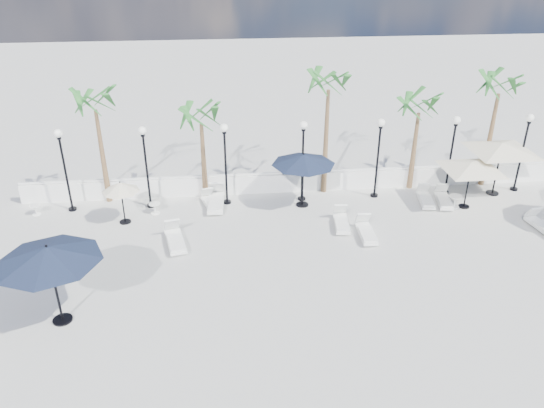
{
  "coord_description": "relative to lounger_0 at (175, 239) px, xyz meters",
  "views": [
    {
      "loc": [
        -3.65,
        -15.6,
        11.15
      ],
      "look_at": [
        -1.73,
        3.25,
        1.5
      ],
      "focal_mm": 35.0,
      "sensor_mm": 36.0,
      "label": 1
    }
  ],
  "objects": [
    {
      "name": "lamppost_3",
      "position": [
        5.67,
        3.53,
        2.24
      ],
      "size": [
        0.36,
        0.36,
        3.84
      ],
      "color": "black",
      "rests_on": "ground"
    },
    {
      "name": "parasol_navy_mid",
      "position": [
        5.61,
        2.96,
        2.01
      ],
      "size": [
        2.88,
        2.88,
        2.58
      ],
      "color": "black",
      "rests_on": "ground"
    },
    {
      "name": "ground",
      "position": [
        5.67,
        -2.97,
        -0.25
      ],
      "size": [
        100.0,
        100.0,
        0.0
      ],
      "primitive_type": "plane",
      "color": "#AFAEA9",
      "rests_on": "ground"
    },
    {
      "name": "lamppost_5",
      "position": [
        12.67,
        3.53,
        2.24
      ],
      "size": [
        0.36,
        0.36,
        3.84
      ],
      "color": "black",
      "rests_on": "ground"
    },
    {
      "name": "parasol_cream_sq_a",
      "position": [
        12.97,
        2.03,
        1.94
      ],
      "size": [
        4.81,
        4.81,
        2.36
      ],
      "color": "black",
      "rests_on": "ground"
    },
    {
      "name": "parasol_cream_small",
      "position": [
        -2.29,
        2.12,
        1.42
      ],
      "size": [
        1.59,
        1.59,
        1.95
      ],
      "color": "black",
      "rests_on": "ground"
    },
    {
      "name": "lounger_0",
      "position": [
        0.0,
        0.0,
        0.0
      ],
      "size": [
        1.04,
        2.08,
        0.75
      ],
      "rotation": [
        0.0,
        0.0,
        0.21
      ],
      "color": "silver",
      "rests_on": "ground"
    },
    {
      "name": "palm_4",
      "position": [
        14.87,
        4.33,
        4.48
      ],
      "size": [
        2.6,
        2.6,
        5.7
      ],
      "color": "brown",
      "rests_on": "ground"
    },
    {
      "name": "balustrade",
      "position": [
        5.67,
        4.53,
        0.22
      ],
      "size": [
        26.0,
        0.3,
        1.01
      ],
      "color": "white",
      "rests_on": "ground"
    },
    {
      "name": "palm_0",
      "position": [
        -3.33,
        4.33,
        4.28
      ],
      "size": [
        2.6,
        2.6,
        5.5
      ],
      "color": "brown",
      "rests_on": "ground"
    },
    {
      "name": "lounger_4",
      "position": [
        6.97,
        0.82,
        -0.02
      ],
      "size": [
        0.8,
        1.88,
        0.68
      ],
      "rotation": [
        0.0,
        0.0,
        -0.12
      ],
      "color": "silver",
      "rests_on": "ground"
    },
    {
      "name": "palm_3",
      "position": [
        11.17,
        4.33,
        3.7
      ],
      "size": [
        2.6,
        2.6,
        4.9
      ],
      "color": "brown",
      "rests_on": "ground"
    },
    {
      "name": "lounger_6",
      "position": [
        15.36,
        -0.38,
        -0.02
      ],
      "size": [
        0.83,
        1.93,
        0.7
      ],
      "rotation": [
        0.0,
        0.0,
        0.12
      ],
      "color": "silver",
      "rests_on": "ground"
    },
    {
      "name": "palm_2",
      "position": [
        6.87,
        4.33,
        4.86
      ],
      "size": [
        2.6,
        2.6,
        6.1
      ],
      "color": "brown",
      "rests_on": "ground"
    },
    {
      "name": "lamppost_4",
      "position": [
        9.17,
        3.53,
        2.24
      ],
      "size": [
        0.36,
        0.36,
        3.84
      ],
      "color": "black",
      "rests_on": "ground"
    },
    {
      "name": "parasol_navy_left",
      "position": [
        -3.36,
        -4.38,
        2.28
      ],
      "size": [
        3.25,
        3.25,
        2.87
      ],
      "color": "black",
      "rests_on": "ground"
    },
    {
      "name": "lamppost_0",
      "position": [
        -4.83,
        3.53,
        2.24
      ],
      "size": [
        0.36,
        0.36,
        3.84
      ],
      "color": "black",
      "rests_on": "ground"
    },
    {
      "name": "lounger_3",
      "position": [
        7.81,
        -0.13,
        -0.02
      ],
      "size": [
        0.67,
        1.88,
        0.7
      ],
      "rotation": [
        0.0,
        0.0,
        -0.04
      ],
      "color": "silver",
      "rests_on": "ground"
    },
    {
      "name": "side_table_2",
      "position": [
        12.51,
        2.04,
        0.09
      ],
      "size": [
        0.59,
        0.59,
        0.57
      ],
      "color": "silver",
      "rests_on": "ground"
    },
    {
      "name": "lamppost_6",
      "position": [
        16.17,
        3.53,
        2.24
      ],
      "size": [
        0.36,
        0.36,
        3.84
      ],
      "color": "black",
      "rests_on": "ground"
    },
    {
      "name": "lounger_2",
      "position": [
        1.65,
        3.26,
        0.02
      ],
      "size": [
        0.8,
        2.19,
        0.81
      ],
      "rotation": [
        0.0,
        0.0,
        -0.05
      ],
      "color": "silver",
      "rests_on": "ground"
    },
    {
      "name": "lamppost_2",
      "position": [
        2.17,
        3.53,
        2.24
      ],
      "size": [
        0.36,
        0.36,
        3.84
      ],
      "color": "black",
      "rests_on": "ground"
    },
    {
      "name": "lounger_1",
      "position": [
        1.41,
        3.25,
        -0.04
      ],
      "size": [
        0.95,
        1.76,
        0.63
      ],
      "rotation": [
        0.0,
        0.0,
        0.26
      ],
      "color": "silver",
      "rests_on": "ground"
    },
    {
      "name": "lamppost_1",
      "position": [
        -1.33,
        3.53,
        2.24
      ],
      "size": [
        0.36,
        0.36,
        3.84
      ],
      "color": "black",
      "rests_on": "ground"
    },
    {
      "name": "lounger_5",
      "position": [
        12.15,
        2.44,
        -0.02
      ],
      "size": [
        0.97,
        1.92,
        0.69
      ],
      "rotation": [
        0.0,
        0.0,
        -0.21
      ],
      "color": "silver",
      "rests_on": "ground"
    },
    {
      "name": "lounger_7",
      "position": [
        11.34,
        2.61,
        -0.03
      ],
      "size": [
        0.87,
        1.87,
        0.67
      ],
      "rotation": [
        0.0,
        0.0,
        -0.17
      ],
      "color": "silver",
      "rests_on": "ground"
    },
    {
      "name": "side_table_1",
      "position": [
        -1.06,
        2.82,
        0.05
      ],
      "size": [
        0.51,
        0.51,
        0.49
      ],
      "color": "silver",
      "rests_on": "ground"
    },
    {
      "name": "parasol_cream_sq_b",
      "position": [
        14.92,
        3.23,
        2.33
      ],
      "size": [
        5.57,
        5.57,
        2.79
      ],
      "color": "black",
      "rests_on": "ground"
    },
    {
      "name": "palm_1",
      "position": [
        1.17,
        4.33,
        3.5
      ],
      "size": [
        2.6,
        2.6,
        4.7
      ],
      "color": "brown",
      "rests_on": "ground"
    },
    {
      "name": "side_table_0",
      "position": [
        -6.33,
        3.23,
        0.03
      ],
      "size": [
        0.48,
        0.48,
        0.46
      ],
      "color": "silver",
      "rests_on": "ground"
    }
  ]
}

